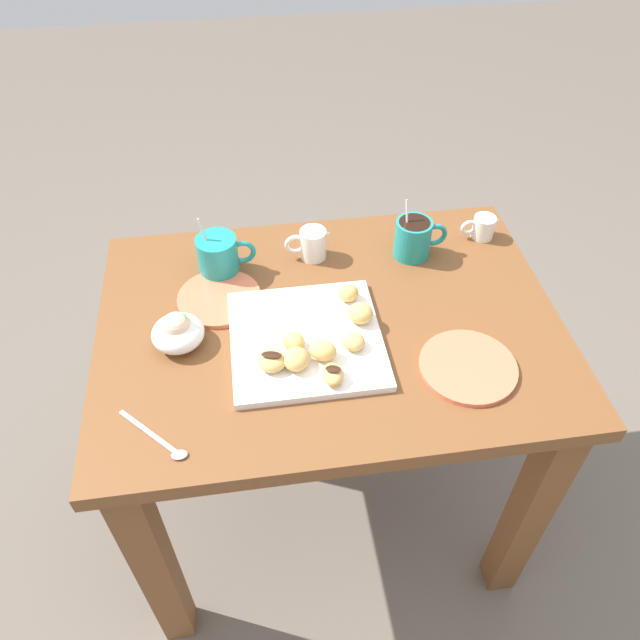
{
  "coord_description": "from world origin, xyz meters",
  "views": [
    {
      "loc": [
        -0.15,
        -0.88,
        1.65
      ],
      "look_at": [
        -0.02,
        -0.02,
        0.77
      ],
      "focal_mm": 34.45,
      "sensor_mm": 36.0,
      "label": 1
    }
  ],
  "objects": [
    {
      "name": "ice_cream_bowl",
      "position": [
        -0.31,
        -0.02,
        0.79
      ],
      "size": [
        0.1,
        0.1,
        0.08
      ],
      "color": "white",
      "rests_on": "dining_table"
    },
    {
      "name": "chocolate_drizzle_0",
      "position": [
        -0.13,
        -0.12,
        0.8
      ],
      "size": [
        0.04,
        0.03,
        0.0
      ],
      "primitive_type": "ellipsoid",
      "rotation": [
        0.0,
        0.0,
        2.9
      ],
      "color": "#381E11",
      "rests_on": "beignet_0"
    },
    {
      "name": "ground_plane",
      "position": [
        0.0,
        0.0,
        0.0
      ],
      "size": [
        8.0,
        8.0,
        0.0
      ],
      "primitive_type": "plane",
      "color": "#665B51"
    },
    {
      "name": "beignet_7",
      "position": [
        0.03,
        -0.09,
        0.78
      ],
      "size": [
        0.05,
        0.06,
        0.03
      ],
      "primitive_type": "ellipsoid",
      "rotation": [
        0.0,
        0.0,
        2.84
      ],
      "color": "#E5B260",
      "rests_on": "pastry_plate_square"
    },
    {
      "name": "saucer_coral_right",
      "position": [
        0.24,
        -0.17,
        0.76
      ],
      "size": [
        0.19,
        0.19,
        0.01
      ],
      "primitive_type": "cylinder",
      "color": "#E5704C",
      "rests_on": "dining_table"
    },
    {
      "name": "coffee_mug_teal_left",
      "position": [
        -0.22,
        0.19,
        0.8
      ],
      "size": [
        0.13,
        0.09,
        0.14
      ],
      "color": "teal",
      "rests_on": "dining_table"
    },
    {
      "name": "chocolate_sauce_pitcher",
      "position": [
        0.4,
        0.23,
        0.78
      ],
      "size": [
        0.09,
        0.05,
        0.06
      ],
      "color": "white",
      "rests_on": "dining_table"
    },
    {
      "name": "beignet_5",
      "position": [
        0.06,
        -0.02,
        0.79
      ],
      "size": [
        0.07,
        0.07,
        0.04
      ],
      "primitive_type": "ellipsoid",
      "rotation": [
        0.0,
        0.0,
        5.79
      ],
      "color": "#E5B260",
      "rests_on": "pastry_plate_square"
    },
    {
      "name": "beignet_1",
      "position": [
        -0.02,
        -0.17,
        0.78
      ],
      "size": [
        0.04,
        0.06,
        0.03
      ],
      "primitive_type": "ellipsoid",
      "rotation": [
        0.0,
        0.0,
        3.09
      ],
      "color": "#E5B260",
      "rests_on": "pastry_plate_square"
    },
    {
      "name": "beignet_6",
      "position": [
        -0.03,
        -0.11,
        0.79
      ],
      "size": [
        0.07,
        0.06,
        0.04
      ],
      "primitive_type": "ellipsoid",
      "rotation": [
        0.0,
        0.0,
        2.75
      ],
      "color": "#E5B260",
      "rests_on": "pastry_plate_square"
    },
    {
      "name": "beignet_4",
      "position": [
        -0.08,
        -0.13,
        0.79
      ],
      "size": [
        0.06,
        0.06,
        0.04
      ],
      "primitive_type": "ellipsoid",
      "rotation": [
        0.0,
        0.0,
        1.42
      ],
      "color": "#E5B260",
      "rests_on": "pastry_plate_square"
    },
    {
      "name": "beignet_2",
      "position": [
        0.05,
        0.04,
        0.79
      ],
      "size": [
        0.04,
        0.04,
        0.04
      ],
      "primitive_type": "ellipsoid",
      "rotation": [
        0.0,
        0.0,
        1.53
      ],
      "color": "#E5B260",
      "rests_on": "pastry_plate_square"
    },
    {
      "name": "chocolate_drizzle_1",
      "position": [
        -0.02,
        -0.17,
        0.8
      ],
      "size": [
        0.03,
        0.03,
        0.0
      ],
      "primitive_type": "ellipsoid",
      "rotation": [
        0.0,
        0.0,
        2.87
      ],
      "color": "#381E11",
      "rests_on": "beignet_1"
    },
    {
      "name": "cream_pitcher_white",
      "position": [
        -0.01,
        0.21,
        0.79
      ],
      "size": [
        0.1,
        0.06,
        0.07
      ],
      "color": "white",
      "rests_on": "dining_table"
    },
    {
      "name": "dining_table",
      "position": [
        0.0,
        0.0,
        0.59
      ],
      "size": [
        0.95,
        0.69,
        0.75
      ],
      "color": "brown",
      "rests_on": "ground_plane"
    },
    {
      "name": "loose_spoon_near_saucer",
      "position": [
        -0.34,
        -0.25,
        0.76
      ],
      "size": [
        0.12,
        0.12,
        0.01
      ],
      "color": "silver",
      "rests_on": "dining_table"
    },
    {
      "name": "pastry_plate_square",
      "position": [
        -0.06,
        -0.05,
        0.76
      ],
      "size": [
        0.3,
        0.3,
        0.02
      ],
      "primitive_type": "cube",
      "color": "white",
      "rests_on": "dining_table"
    },
    {
      "name": "beignet_3",
      "position": [
        -0.08,
        -0.08,
        0.79
      ],
      "size": [
        0.06,
        0.06,
        0.04
      ],
      "primitive_type": "ellipsoid",
      "rotation": [
        0.0,
        0.0,
        0.63
      ],
      "color": "#E5B260",
      "rests_on": "pastry_plate_square"
    },
    {
      "name": "saucer_coral_left",
      "position": [
        -0.22,
        0.1,
        0.76
      ],
      "size": [
        0.18,
        0.18,
        0.01
      ],
      "primitive_type": "cylinder",
      "color": "#E5704C",
      "rests_on": "dining_table"
    },
    {
      "name": "coffee_mug_teal_right",
      "position": [
        0.22,
        0.19,
        0.8
      ],
      "size": [
        0.12,
        0.08,
        0.14
      ],
      "color": "teal",
      "rests_on": "dining_table"
    },
    {
      "name": "beignet_0",
      "position": [
        -0.13,
        -0.12,
        0.78
      ],
      "size": [
        0.06,
        0.06,
        0.03
      ],
      "primitive_type": "ellipsoid",
      "rotation": [
        0.0,
        0.0,
        2.96
      ],
      "color": "#E5B260",
      "rests_on": "pastry_plate_square"
    }
  ]
}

